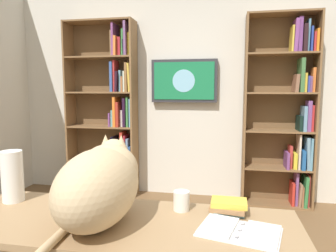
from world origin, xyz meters
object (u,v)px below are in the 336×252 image
at_px(coffee_mug, 181,201).
at_px(desk, 121,247).
at_px(desk_book_stack, 228,207).
at_px(bookshelf_right, 111,111).
at_px(cat, 101,182).
at_px(bookshelf_left, 288,113).
at_px(wall_mounted_tv, 184,81).
at_px(open_binder, 239,231).
at_px(paper_towel_roll, 12,176).

bearing_deg(coffee_mug, desk, 39.21).
bearing_deg(coffee_mug, desk_book_stack, 179.99).
height_order(bookshelf_right, coffee_mug, bookshelf_right).
bearing_deg(cat, coffee_mug, -149.40).
bearing_deg(desk, desk_book_stack, -157.04).
bearing_deg(bookshelf_right, cat, 110.39).
xyz_separation_m(bookshelf_left, cat, (1.22, 2.40, -0.14)).
xyz_separation_m(wall_mounted_tv, desk, (-0.06, 2.49, -0.81)).
bearing_deg(wall_mounted_tv, bookshelf_right, 5.25).
xyz_separation_m(cat, desk_book_stack, (-0.56, -0.20, -0.15)).
xyz_separation_m(wall_mounted_tv, open_binder, (-0.58, 2.48, -0.69)).
distance_m(bookshelf_right, paper_towel_roll, 2.28).
relative_size(bookshelf_right, desk, 1.36).
relative_size(bookshelf_right, cat, 3.08).
bearing_deg(bookshelf_right, desk, 112.14).
relative_size(wall_mounted_tv, open_binder, 2.16).
distance_m(bookshelf_left, coffee_mug, 2.39).
bearing_deg(cat, open_binder, -179.59).
distance_m(bookshelf_right, coffee_mug, 2.54).
relative_size(bookshelf_left, paper_towel_roll, 7.96).
height_order(bookshelf_right, desk_book_stack, bookshelf_right).
xyz_separation_m(bookshelf_left, desk, (1.14, 2.40, -0.44)).
bearing_deg(bookshelf_right, wall_mounted_tv, -174.75).
height_order(wall_mounted_tv, open_binder, wall_mounted_tv).
xyz_separation_m(desk, cat, (0.09, -0.00, 0.30)).
distance_m(wall_mounted_tv, coffee_mug, 2.40).
bearing_deg(desk_book_stack, paper_towel_roll, 2.36).
height_order(open_binder, paper_towel_roll, paper_towel_roll).
height_order(desk, desk_book_stack, desk_book_stack).
bearing_deg(cat, paper_towel_roll, -14.78).
distance_m(paper_towel_roll, coffee_mug, 0.91).
relative_size(open_binder, coffee_mug, 3.88).
distance_m(wall_mounted_tv, open_binder, 2.64).
relative_size(wall_mounted_tv, coffee_mug, 8.37).
bearing_deg(paper_towel_roll, coffee_mug, -177.04).
bearing_deg(desk, paper_towel_roll, -13.27).
height_order(bookshelf_right, open_binder, bookshelf_right).
distance_m(bookshelf_left, wall_mounted_tv, 1.26).
bearing_deg(desk, wall_mounted_tv, -88.56).
height_order(bookshelf_right, wall_mounted_tv, bookshelf_right).
bearing_deg(desk_book_stack, cat, 19.33).
height_order(cat, coffee_mug, cat).
height_order(open_binder, desk_book_stack, desk_book_stack).
bearing_deg(coffee_mug, open_binder, 144.79).
bearing_deg(paper_towel_roll, bookshelf_right, -81.86).
distance_m(wall_mounted_tv, desk, 2.62).
height_order(bookshelf_right, paper_towel_roll, bookshelf_right).
height_order(bookshelf_left, bookshelf_right, bookshelf_right).
relative_size(bookshelf_right, coffee_mug, 22.65).
bearing_deg(bookshelf_left, bookshelf_right, -0.06).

